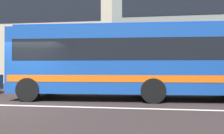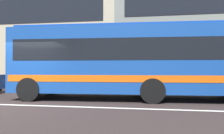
# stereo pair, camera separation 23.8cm
# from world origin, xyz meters

# --- Properties ---
(ground_plane) EXTENTS (160.00, 160.00, 0.00)m
(ground_plane) POSITION_xyz_m (0.00, 0.00, 0.00)
(ground_plane) COLOR #312725
(lane_centre_line) EXTENTS (60.00, 0.16, 0.01)m
(lane_centre_line) POSITION_xyz_m (0.00, 0.00, 0.00)
(lane_centre_line) COLOR silver
(lane_centre_line) RESTS_ON ground_plane
(apartment_block_left) EXTENTS (24.56, 10.78, 11.65)m
(apartment_block_left) POSITION_xyz_m (-9.79, 15.22, 5.82)
(apartment_block_left) COLOR #BCAD90
(apartment_block_left) RESTS_ON ground_plane
(transit_bus) EXTENTS (11.09, 3.03, 3.28)m
(transit_bus) POSITION_xyz_m (4.48, 2.22, 1.80)
(transit_bus) COLOR #174498
(transit_bus) RESTS_ON ground_plane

